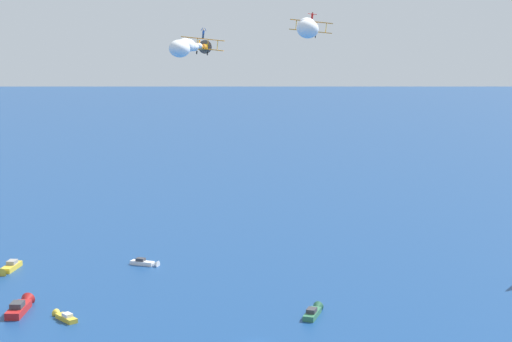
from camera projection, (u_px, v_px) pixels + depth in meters
The scene contains 11 objects.
motorboat_far_port at pixel (21, 306), 157.68m from camera, with size 10.22×9.14×3.17m.
motorboat_offshore at pixel (64, 317), 152.77m from camera, with size 6.89×2.15×1.97m.
motorboat_ahead at pixel (146, 263), 190.25m from camera, with size 7.08×5.16×2.07m.
motorboat_mid_cluster at pixel (9, 268), 185.30m from camera, with size 8.10×8.25×2.67m.
motorboat_outer_ring_a at pixel (314, 312), 155.24m from camera, with size 6.16×8.01×2.37m.
biplane_lead at pixel (202, 46), 132.82m from camera, with size 6.48×6.52×3.63m.
wingwalker_lead at pixel (203, 33), 132.47m from camera, with size 0.72×0.72×1.78m.
smoke_trail_lead at pixel (185, 47), 118.07m from camera, with size 12.81×13.58×3.04m.
biplane_wingman at pixel (311, 29), 134.37m from camera, with size 6.48×6.52×3.63m.
wingwalker_wingman at pixel (312, 16), 134.03m from camera, with size 1.12×1.13×1.53m.
smoke_trail_wingman at pixel (308, 28), 117.80m from camera, with size 14.92×15.10×3.39m.
Camera 1 is at (103.33, -84.16, 51.85)m, focal length 56.25 mm.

